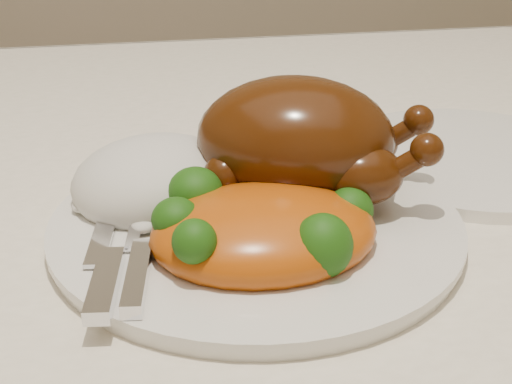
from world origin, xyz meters
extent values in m
cube|color=brown|center=(0.00, 0.00, 0.74)|extent=(1.60, 0.90, 0.04)
cube|color=white|center=(0.00, 0.00, 0.76)|extent=(1.72, 1.02, 0.01)
cube|color=white|center=(0.00, 0.51, 0.68)|extent=(1.72, 0.01, 0.18)
cylinder|color=white|center=(0.02, -0.06, 0.77)|extent=(0.29, 0.29, 0.01)
cylinder|color=white|center=(0.23, 0.03, 0.77)|extent=(0.29, 0.29, 0.01)
ellipsoid|color=#471E07|center=(0.06, -0.03, 0.82)|extent=(0.17, 0.14, 0.09)
ellipsoid|color=#471E07|center=(0.05, -0.04, 0.84)|extent=(0.08, 0.07, 0.04)
ellipsoid|color=#471E07|center=(0.10, -0.08, 0.81)|extent=(0.05, 0.04, 0.04)
sphere|color=#471E07|center=(0.14, -0.09, 0.83)|extent=(0.02, 0.02, 0.02)
ellipsoid|color=#471E07|center=(0.11, -0.02, 0.81)|extent=(0.05, 0.04, 0.04)
sphere|color=#471E07|center=(0.15, -0.03, 0.83)|extent=(0.02, 0.02, 0.02)
sphere|color=#471E07|center=(0.00, -0.05, 0.81)|extent=(0.03, 0.03, 0.03)
sphere|color=#471E07|center=(0.02, 0.01, 0.81)|extent=(0.03, 0.03, 0.03)
ellipsoid|color=white|center=(-0.04, -0.02, 0.79)|extent=(0.15, 0.14, 0.07)
ellipsoid|color=#C5560C|center=(0.02, -0.11, 0.79)|extent=(0.15, 0.12, 0.05)
ellipsoid|color=#C5560C|center=(0.06, -0.09, 0.79)|extent=(0.07, 0.06, 0.03)
ellipsoid|color=#153F0A|center=(-0.03, -0.10, 0.80)|extent=(0.03, 0.03, 0.03)
ellipsoid|color=#153F0A|center=(-0.03, -0.14, 0.81)|extent=(0.03, 0.03, 0.03)
ellipsoid|color=#153F0A|center=(0.05, -0.14, 0.80)|extent=(0.04, 0.04, 0.04)
ellipsoid|color=#153F0A|center=(0.08, -0.09, 0.80)|extent=(0.03, 0.03, 0.03)
ellipsoid|color=#153F0A|center=(-0.02, -0.07, 0.80)|extent=(0.04, 0.04, 0.03)
ellipsoid|color=#153F0A|center=(-0.01, -0.13, 0.79)|extent=(0.03, 0.03, 0.02)
ellipsoid|color=#153F0A|center=(-0.03, -0.08, 0.79)|extent=(0.03, 0.03, 0.03)
cube|color=silver|center=(-0.08, -0.06, 0.78)|extent=(0.03, 0.11, 0.00)
cube|color=silver|center=(-0.08, -0.14, 0.79)|extent=(0.02, 0.07, 0.01)
cube|color=silver|center=(-0.06, -0.14, 0.79)|extent=(0.02, 0.08, 0.01)
cube|color=silver|center=(-0.06, -0.06, 0.79)|extent=(0.02, 0.08, 0.00)
camera|label=1|loc=(-0.05, -0.50, 1.01)|focal=50.00mm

